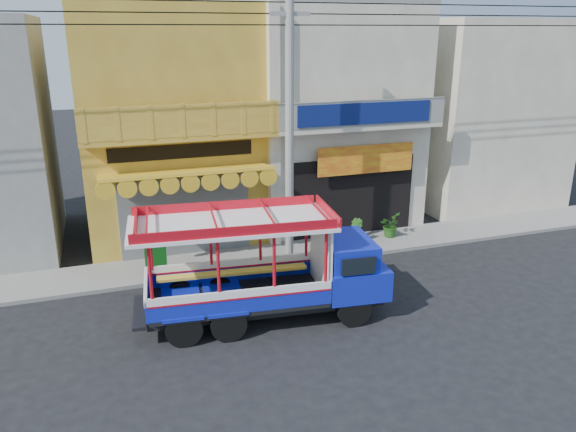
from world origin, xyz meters
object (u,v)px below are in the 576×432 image
object	(u,v)px
green_sign	(156,260)
potted_plant_b	(357,231)
utility_pole	(294,106)
songthaew_truck	(281,267)
potted_plant_a	(390,225)

from	to	relation	value
green_sign	potted_plant_b	size ratio (longest dim) A/B	1.13
utility_pole	songthaew_truck	world-z (taller)	utility_pole
green_sign	potted_plant_b	world-z (taller)	green_sign
songthaew_truck	potted_plant_a	world-z (taller)	songthaew_truck
potted_plant_a	potted_plant_b	bearing A→B (deg)	137.90
utility_pole	green_sign	size ratio (longest dim) A/B	28.11
utility_pole	green_sign	distance (m)	6.23
songthaew_truck	green_sign	size ratio (longest dim) A/B	6.57
potted_plant_a	utility_pole	bearing A→B (deg)	139.71
songthaew_truck	potted_plant_b	bearing A→B (deg)	44.18
potted_plant_a	green_sign	bearing A→B (deg)	130.40
songthaew_truck	potted_plant_a	distance (m)	6.96
utility_pole	potted_plant_b	world-z (taller)	utility_pole
green_sign	potted_plant_a	bearing A→B (deg)	3.82
green_sign	songthaew_truck	bearing A→B (deg)	-52.56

